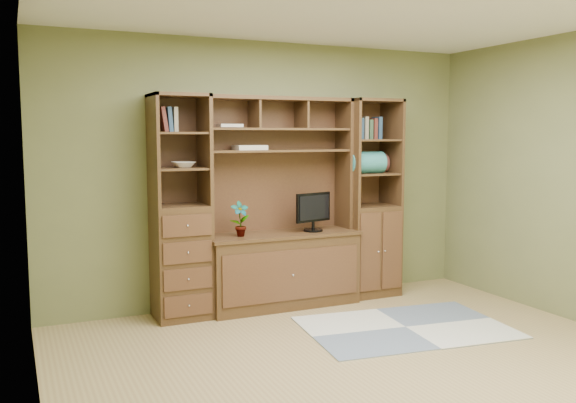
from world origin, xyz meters
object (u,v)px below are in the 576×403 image
center_hutch (282,203)px  right_tower (370,198)px  monitor (313,205)px  left_tower (180,208)px

center_hutch → right_tower: (1.02, 0.04, 0.00)m
monitor → left_tower: bearing=161.0°
center_hutch → left_tower: same height
monitor → center_hutch: bearing=158.1°
center_hutch → monitor: size_ratio=3.88×
center_hutch → monitor: 0.33m
monitor → right_tower: bearing=-9.6°
left_tower → right_tower: bearing=0.0°
left_tower → monitor: size_ratio=3.88×
left_tower → center_hutch: bearing=-2.3°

